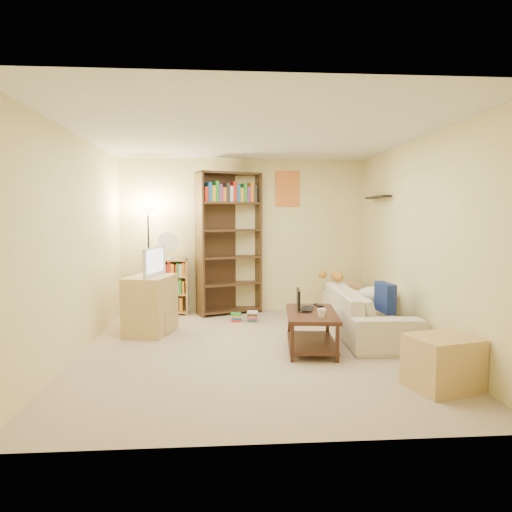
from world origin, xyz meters
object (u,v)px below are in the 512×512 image
object	(u,v)px
short_bookshelf	(166,287)
tv_stand	(150,305)
sofa	(366,312)
side_table	(345,298)
tabby_cat	(334,276)
laptop	(311,309)
tall_bookshelf	(229,240)
television	(150,262)
mug	(322,313)
floor_lamp	(148,230)
end_cabinet	(443,363)
desk_fan	(168,245)
coffee_table	(311,325)

from	to	relation	value
short_bookshelf	tv_stand	bearing A→B (deg)	-95.33
sofa	side_table	bearing A→B (deg)	-0.36
short_bookshelf	side_table	distance (m)	2.88
tabby_cat	short_bookshelf	bearing A→B (deg)	165.38
laptop	tall_bookshelf	world-z (taller)	tall_bookshelf
sofa	television	xyz separation A→B (m)	(-2.87, 0.29, 0.66)
mug	television	bearing A→B (deg)	149.24
mug	tall_bookshelf	size ratio (longest dim) A/B	0.06
mug	floor_lamp	bearing A→B (deg)	134.50
tall_bookshelf	sofa	bearing A→B (deg)	-61.21
tabby_cat	end_cabinet	xyz separation A→B (m)	(0.34, -2.72, -0.45)
television	tall_bookshelf	bearing A→B (deg)	-27.34
side_table	desk_fan	bearing A→B (deg)	177.15
tall_bookshelf	end_cabinet	distance (m)	4.00
desk_fan	side_table	distance (m)	2.95
tabby_cat	laptop	xyz separation A→B (m)	(-0.62, -1.35, -0.22)
television	tall_bookshelf	xyz separation A→B (m)	(1.08, 1.19, 0.23)
mug	short_bookshelf	bearing A→B (deg)	129.57
sofa	floor_lamp	distance (m)	3.49
tabby_cat	laptop	world-z (taller)	tabby_cat
sofa	mug	bearing A→B (deg)	141.34
laptop	tall_bookshelf	xyz separation A→B (m)	(-0.94, 2.02, 0.73)
sofa	mug	world-z (taller)	sofa
floor_lamp	side_table	world-z (taller)	floor_lamp
tabby_cat	short_bookshelf	xyz separation A→B (m)	(-2.57, 0.67, -0.24)
side_table	end_cabinet	bearing A→B (deg)	-89.26
side_table	mug	bearing A→B (deg)	-111.31
mug	television	size ratio (longest dim) A/B	0.21
laptop	mug	distance (m)	0.40
floor_lamp	side_table	bearing A→B (deg)	-0.84
television	side_table	distance (m)	3.18
television	laptop	bearing A→B (deg)	-97.64
tall_bookshelf	short_bookshelf	bearing A→B (deg)	158.22
television	end_cabinet	bearing A→B (deg)	-111.78
tabby_cat	short_bookshelf	size ratio (longest dim) A/B	0.53
desk_fan	tall_bookshelf	bearing A→B (deg)	2.63
floor_lamp	end_cabinet	world-z (taller)	floor_lamp
sofa	mug	xyz separation A→B (m)	(-0.81, -0.94, 0.20)
tv_stand	floor_lamp	size ratio (longest dim) A/B	0.45
tv_stand	floor_lamp	world-z (taller)	floor_lamp
desk_fan	side_table	size ratio (longest dim) A/B	0.87
floor_lamp	side_table	xyz separation A→B (m)	(3.11, -0.05, -1.11)
tall_bookshelf	end_cabinet	size ratio (longest dim) A/B	3.91
tall_bookshelf	end_cabinet	xyz separation A→B (m)	(1.90, -3.39, -0.96)
coffee_table	television	world-z (taller)	television
sofa	mug	distance (m)	1.26
tabby_cat	sofa	bearing A→B (deg)	-73.62
mug	short_bookshelf	distance (m)	3.13
short_bookshelf	coffee_table	bearing A→B (deg)	-49.78
short_bookshelf	end_cabinet	distance (m)	4.47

